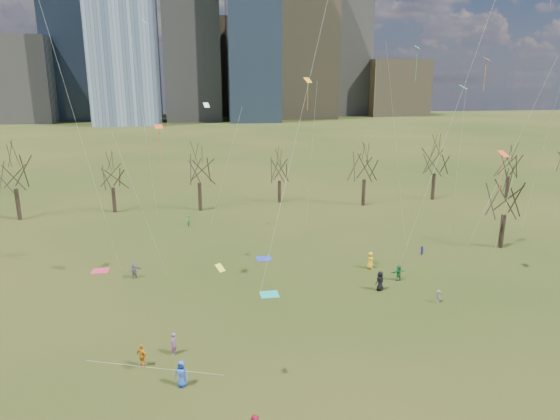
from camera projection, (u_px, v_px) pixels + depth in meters
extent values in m
plane|color=black|center=(308.00, 351.00, 34.59)|extent=(500.00, 500.00, 0.00)
cube|color=slate|center=(190.00, 10.00, 216.95)|extent=(24.00, 24.00, 95.00)
cube|color=#726347|center=(304.00, 41.00, 237.71)|extent=(28.00, 28.00, 72.00)
cube|color=#384C66|center=(76.00, 47.00, 226.93)|extent=(25.00, 25.00, 65.00)
cube|color=slate|center=(345.00, 58.00, 257.71)|extent=(22.00, 22.00, 58.00)
cube|color=#726347|center=(218.00, 68.00, 258.35)|extent=(30.00, 30.00, 48.00)
cube|color=slate|center=(14.00, 80.00, 217.15)|extent=(35.00, 30.00, 36.00)
cube|color=#726347|center=(393.00, 88.00, 260.66)|extent=(30.00, 28.00, 28.00)
cylinder|color=black|center=(18.00, 204.00, 66.42)|extent=(0.55, 0.55, 4.28)
cylinder|color=black|center=(114.00, 200.00, 70.29)|extent=(0.52, 0.52, 3.60)
cylinder|color=black|center=(200.00, 197.00, 71.16)|extent=(0.54, 0.54, 4.05)
cylinder|color=black|center=(279.00, 191.00, 75.98)|extent=(0.51, 0.51, 3.38)
cylinder|color=black|center=(363.00, 192.00, 73.97)|extent=(0.54, 0.54, 3.96)
cylinder|color=black|center=(433.00, 186.00, 77.73)|extent=(0.54, 0.54, 4.14)
cylinder|color=black|center=(507.00, 187.00, 78.74)|extent=(0.52, 0.52, 3.51)
cylinder|color=black|center=(502.00, 231.00, 55.35)|extent=(0.53, 0.53, 3.83)
cube|color=teal|center=(269.00, 294.00, 43.61)|extent=(1.60, 1.50, 0.03)
cube|color=#2337A3|center=(264.00, 258.00, 52.35)|extent=(1.60, 1.50, 0.03)
cube|color=#C82845|center=(100.00, 271.00, 48.98)|extent=(1.60, 1.50, 0.03)
imported|color=#2851B0|center=(181.00, 374.00, 30.38)|extent=(0.97, 0.79, 1.72)
imported|color=#5E5E62|center=(438.00, 296.00, 41.93)|extent=(0.53, 0.79, 1.13)
imported|color=orange|center=(142.00, 356.00, 32.51)|extent=(0.94, 0.89, 1.57)
imported|color=#1B7936|center=(399.00, 273.00, 46.48)|extent=(1.51, 0.75, 1.56)
imported|color=black|center=(380.00, 281.00, 44.26)|extent=(1.03, 0.88, 1.79)
imported|color=#80458B|center=(173.00, 344.00, 33.95)|extent=(0.52, 0.66, 1.60)
imported|color=#2B2295|center=(422.00, 251.00, 53.31)|extent=(0.45, 0.54, 1.01)
imported|color=slate|center=(134.00, 270.00, 47.08)|extent=(1.39, 1.20, 1.51)
imported|color=yellow|center=(370.00, 260.00, 49.41)|extent=(0.68, 0.92, 1.72)
imported|color=#1C7F39|center=(189.00, 221.00, 63.43)|extent=(0.47, 0.63, 1.57)
plane|color=#FF4E15|center=(159.00, 127.00, 40.79)|extent=(1.05, 1.01, 0.28)
cylinder|color=silver|center=(143.00, 211.00, 40.08)|extent=(3.02, 4.50, 13.10)
cylinder|color=#FF4E15|center=(160.00, 146.00, 41.20)|extent=(0.04, 0.04, 2.70)
cylinder|color=silver|center=(294.00, 147.00, 35.77)|extent=(4.79, 3.52, 24.28)
plane|color=#FB451B|center=(503.00, 154.00, 43.74)|extent=(1.14, 1.04, 0.49)
cylinder|color=silver|center=(500.00, 227.00, 40.45)|extent=(4.96, 8.91, 10.53)
cylinder|color=#FB451B|center=(501.00, 175.00, 44.22)|extent=(0.04, 0.04, 3.15)
cylinder|color=silver|center=(83.00, 146.00, 38.74)|extent=(2.81, 7.44, 23.63)
cylinder|color=silver|center=(462.00, 91.00, 38.08)|extent=(5.07, 8.00, 31.92)
plane|color=green|center=(463.00, 87.00, 50.30)|extent=(1.15, 1.17, 0.48)
cylinder|color=silver|center=(457.00, 172.00, 48.85)|extent=(3.47, 6.78, 16.10)
plane|color=blue|center=(145.00, 22.00, 57.26)|extent=(0.97, 1.06, 0.52)
cylinder|color=silver|center=(144.00, 127.00, 56.73)|extent=(0.93, 7.16, 23.25)
plane|color=#EFB014|center=(308.00, 80.00, 55.56)|extent=(1.24, 1.14, 0.57)
cylinder|color=silver|center=(311.00, 160.00, 53.82)|extent=(0.84, 7.99, 16.76)
cylinder|color=#EFB014|center=(308.00, 97.00, 56.02)|extent=(0.04, 0.04, 3.00)
plane|color=#FFF428|center=(220.00, 268.00, 27.58)|extent=(0.74, 0.72, 0.33)
cylinder|color=silver|center=(170.00, 369.00, 23.89)|extent=(5.37, 8.68, 6.76)
cylinder|color=silver|center=(552.00, 115.00, 49.69)|extent=(3.74, 9.99, 26.87)
plane|color=white|center=(206.00, 105.00, 56.28)|extent=(1.00, 0.88, 0.52)
cylinder|color=silver|center=(225.00, 170.00, 55.74)|extent=(3.58, 5.45, 14.04)
plane|color=orange|center=(487.00, 59.00, 47.36)|extent=(1.05, 1.06, 0.35)
cylinder|color=silver|center=(508.00, 161.00, 46.78)|extent=(2.44, 6.63, 18.75)
cylinder|color=orange|center=(485.00, 76.00, 47.77)|extent=(0.04, 0.04, 2.72)
plane|color=green|center=(418.00, 47.00, 49.55)|extent=(0.87, 0.87, 0.30)
cylinder|color=silver|center=(397.00, 153.00, 47.92)|extent=(6.27, 7.71, 19.93)
cylinder|color=green|center=(416.00, 65.00, 49.99)|extent=(0.04, 0.04, 3.05)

